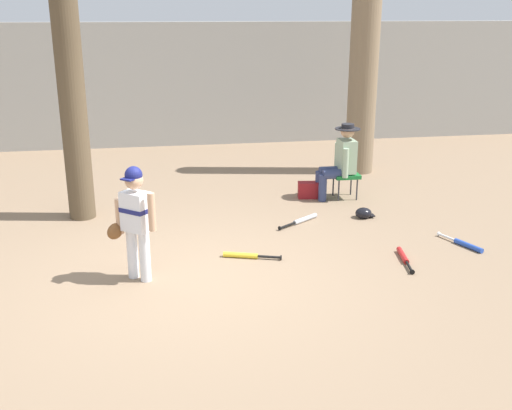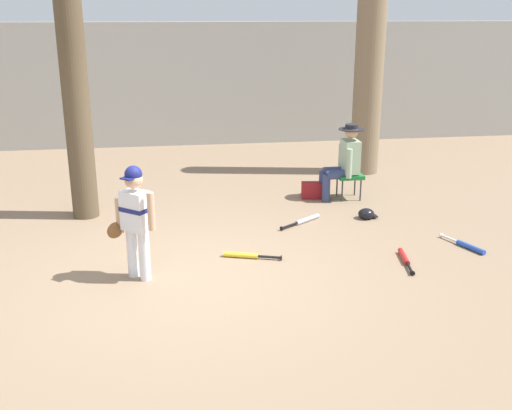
{
  "view_description": "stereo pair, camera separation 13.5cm",
  "coord_description": "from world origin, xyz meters",
  "px_view_note": "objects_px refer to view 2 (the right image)",
  "views": [
    {
      "loc": [
        -0.31,
        -6.21,
        2.89
      ],
      "look_at": [
        0.79,
        0.31,
        0.75
      ],
      "focal_mm": 42.47,
      "sensor_mm": 36.0,
      "label": 1
    },
    {
      "loc": [
        -0.18,
        -6.23,
        2.89
      ],
      "look_at": [
        0.79,
        0.31,
        0.75
      ],
      "focal_mm": 42.47,
      "sensor_mm": 36.0,
      "label": 2
    }
  ],
  "objects_px": {
    "tree_behind_spectator": "(369,71)",
    "bat_blue_youth": "(467,246)",
    "bat_aluminum_silver": "(305,220)",
    "handbag_beside_stool": "(312,190)",
    "folding_stool": "(349,176)",
    "bat_red_barrel": "(405,258)",
    "young_ballplayer": "(134,216)",
    "bat_yellow_trainer": "(246,255)",
    "tree_near_player": "(73,65)",
    "seated_spectator": "(344,160)",
    "batting_helmet_black": "(366,214)"
  },
  "relations": [
    {
      "from": "bat_blue_youth",
      "to": "young_ballplayer",
      "type": "bearing_deg",
      "value": -175.99
    },
    {
      "from": "folding_stool",
      "to": "bat_blue_youth",
      "type": "bearing_deg",
      "value": -69.22
    },
    {
      "from": "seated_spectator",
      "to": "batting_helmet_black",
      "type": "xyz_separation_m",
      "value": [
        0.07,
        -1.0,
        -0.57
      ]
    },
    {
      "from": "folding_stool",
      "to": "batting_helmet_black",
      "type": "xyz_separation_m",
      "value": [
        -0.03,
        -1.0,
        -0.29
      ]
    },
    {
      "from": "tree_behind_spectator",
      "to": "handbag_beside_stool",
      "type": "distance_m",
      "value": 2.64
    },
    {
      "from": "folding_stool",
      "to": "handbag_beside_stool",
      "type": "bearing_deg",
      "value": 170.71
    },
    {
      "from": "bat_red_barrel",
      "to": "batting_helmet_black",
      "type": "height_order",
      "value": "batting_helmet_black"
    },
    {
      "from": "tree_behind_spectator",
      "to": "folding_stool",
      "type": "xyz_separation_m",
      "value": [
        -0.77,
        -1.59,
        -1.49
      ]
    },
    {
      "from": "tree_behind_spectator",
      "to": "seated_spectator",
      "type": "bearing_deg",
      "value": -118.62
    },
    {
      "from": "bat_aluminum_silver",
      "to": "tree_near_player",
      "type": "bearing_deg",
      "value": 166.28
    },
    {
      "from": "handbag_beside_stool",
      "to": "bat_aluminum_silver",
      "type": "distance_m",
      "value": 1.19
    },
    {
      "from": "tree_behind_spectator",
      "to": "bat_aluminum_silver",
      "type": "bearing_deg",
      "value": -123.28
    },
    {
      "from": "tree_behind_spectator",
      "to": "bat_yellow_trainer",
      "type": "height_order",
      "value": "tree_behind_spectator"
    },
    {
      "from": "seated_spectator",
      "to": "bat_red_barrel",
      "type": "relative_size",
      "value": 1.7
    },
    {
      "from": "handbag_beside_stool",
      "to": "bat_aluminum_silver",
      "type": "xyz_separation_m",
      "value": [
        -0.38,
        -1.13,
        -0.1
      ]
    },
    {
      "from": "folding_stool",
      "to": "bat_red_barrel",
      "type": "relative_size",
      "value": 0.58
    },
    {
      "from": "young_ballplayer",
      "to": "bat_red_barrel",
      "type": "distance_m",
      "value": 3.24
    },
    {
      "from": "seated_spectator",
      "to": "bat_blue_youth",
      "type": "height_order",
      "value": "seated_spectator"
    },
    {
      "from": "seated_spectator",
      "to": "bat_aluminum_silver",
      "type": "height_order",
      "value": "seated_spectator"
    },
    {
      "from": "young_ballplayer",
      "to": "bat_aluminum_silver",
      "type": "height_order",
      "value": "young_ballplayer"
    },
    {
      "from": "bat_yellow_trainer",
      "to": "handbag_beside_stool",
      "type": "bearing_deg",
      "value": 58.85
    },
    {
      "from": "bat_aluminum_silver",
      "to": "bat_red_barrel",
      "type": "bearing_deg",
      "value": -60.06
    },
    {
      "from": "bat_yellow_trainer",
      "to": "tree_near_player",
      "type": "bearing_deg",
      "value": 137.69
    },
    {
      "from": "young_ballplayer",
      "to": "bat_yellow_trainer",
      "type": "xyz_separation_m",
      "value": [
        1.27,
        0.39,
        -0.71
      ]
    },
    {
      "from": "handbag_beside_stool",
      "to": "folding_stool",
      "type": "bearing_deg",
      "value": -9.29
    },
    {
      "from": "folding_stool",
      "to": "seated_spectator",
      "type": "relative_size",
      "value": 0.34
    },
    {
      "from": "tree_behind_spectator",
      "to": "folding_stool",
      "type": "height_order",
      "value": "tree_behind_spectator"
    },
    {
      "from": "tree_near_player",
      "to": "tree_behind_spectator",
      "type": "relative_size",
      "value": 1.07
    },
    {
      "from": "tree_near_player",
      "to": "bat_blue_youth",
      "type": "xyz_separation_m",
      "value": [
        4.93,
        -2.02,
        -2.14
      ]
    },
    {
      "from": "bat_blue_youth",
      "to": "batting_helmet_black",
      "type": "xyz_separation_m",
      "value": [
        -0.9,
        1.3,
        0.04
      ]
    },
    {
      "from": "seated_spectator",
      "to": "handbag_beside_stool",
      "type": "distance_m",
      "value": 0.7
    },
    {
      "from": "bat_aluminum_silver",
      "to": "bat_red_barrel",
      "type": "xyz_separation_m",
      "value": [
        0.88,
        -1.54,
        -0.0
      ]
    },
    {
      "from": "folding_stool",
      "to": "tree_behind_spectator",
      "type": "bearing_deg",
      "value": 64.19
    },
    {
      "from": "tree_near_player",
      "to": "tree_behind_spectator",
      "type": "distance_m",
      "value": 5.19
    },
    {
      "from": "bat_blue_youth",
      "to": "batting_helmet_black",
      "type": "height_order",
      "value": "batting_helmet_black"
    },
    {
      "from": "seated_spectator",
      "to": "bat_red_barrel",
      "type": "distance_m",
      "value": 2.64
    },
    {
      "from": "handbag_beside_stool",
      "to": "batting_helmet_black",
      "type": "bearing_deg",
      "value": -63.46
    },
    {
      "from": "tree_behind_spectator",
      "to": "bat_blue_youth",
      "type": "height_order",
      "value": "tree_behind_spectator"
    },
    {
      "from": "young_ballplayer",
      "to": "folding_stool",
      "type": "relative_size",
      "value": 3.18
    },
    {
      "from": "handbag_beside_stool",
      "to": "bat_blue_youth",
      "type": "distance_m",
      "value": 2.79
    },
    {
      "from": "tree_behind_spectator",
      "to": "bat_red_barrel",
      "type": "distance_m",
      "value": 4.61
    },
    {
      "from": "batting_helmet_black",
      "to": "bat_yellow_trainer",
      "type": "bearing_deg",
      "value": -148.13
    },
    {
      "from": "bat_yellow_trainer",
      "to": "bat_blue_youth",
      "type": "height_order",
      "value": "same"
    },
    {
      "from": "young_ballplayer",
      "to": "bat_aluminum_silver",
      "type": "xyz_separation_m",
      "value": [
        2.28,
        1.55,
        -0.71
      ]
    },
    {
      "from": "folding_stool",
      "to": "bat_yellow_trainer",
      "type": "bearing_deg",
      "value": -131.71
    },
    {
      "from": "tree_near_player",
      "to": "batting_helmet_black",
      "type": "xyz_separation_m",
      "value": [
        4.03,
        -0.72,
        -2.1
      ]
    },
    {
      "from": "handbag_beside_stool",
      "to": "bat_red_barrel",
      "type": "relative_size",
      "value": 0.48
    },
    {
      "from": "handbag_beside_stool",
      "to": "bat_blue_youth",
      "type": "relative_size",
      "value": 0.49
    },
    {
      "from": "bat_yellow_trainer",
      "to": "bat_aluminum_silver",
      "type": "height_order",
      "value": "same"
    },
    {
      "from": "folding_stool",
      "to": "batting_helmet_black",
      "type": "relative_size",
      "value": 1.46
    }
  ]
}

